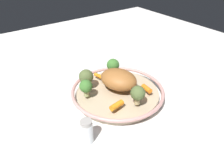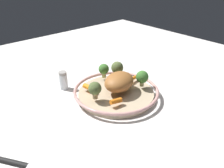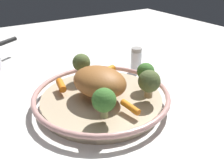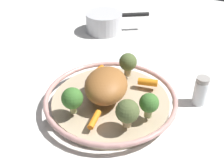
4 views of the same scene
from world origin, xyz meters
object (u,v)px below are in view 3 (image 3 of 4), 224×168
object	(u,v)px
baby_carrot_back	(130,107)
broccoli_floret_mid	(149,82)
baby_carrot_near_rim	(107,71)
roast_chicken_piece	(100,82)
broccoli_floret_large	(146,72)
broccoli_floret_edge	(82,63)
broccoli_floret_small	(104,101)
serving_bowl	(101,98)
baby_carrot_left	(61,85)
salt_shaker	(136,60)

from	to	relation	value
baby_carrot_back	broccoli_floret_mid	xyz separation A→B (m)	(-0.07, -0.02, 0.03)
baby_carrot_back	baby_carrot_near_rim	xyz separation A→B (m)	(-0.06, -0.19, 0.00)
roast_chicken_piece	broccoli_floret_large	xyz separation A→B (m)	(-0.13, 0.02, 0.00)
broccoli_floret_edge	broccoli_floret_mid	size ratio (longest dim) A/B	0.98
roast_chicken_piece	broccoli_floret_mid	xyz separation A→B (m)	(-0.09, 0.08, 0.01)
broccoli_floret_edge	broccoli_floret_small	world-z (taller)	same
baby_carrot_back	broccoli_floret_small	distance (m)	0.07
serving_bowl	baby_carrot_near_rim	world-z (taller)	baby_carrot_near_rim
roast_chicken_piece	baby_carrot_back	xyz separation A→B (m)	(-0.02, 0.10, -0.03)
baby_carrot_back	baby_carrot_left	world-z (taller)	baby_carrot_left
broccoli_floret_large	serving_bowl	bearing A→B (deg)	-15.44
baby_carrot_near_rim	salt_shaker	distance (m)	0.14
broccoli_floret_mid	baby_carrot_near_rim	bearing A→B (deg)	-85.24
baby_carrot_left	salt_shaker	bearing A→B (deg)	-170.05
baby_carrot_back	baby_carrot_near_rim	world-z (taller)	baby_carrot_near_rim
serving_bowl	baby_carrot_back	xyz separation A→B (m)	(-0.01, 0.11, 0.03)
serving_bowl	broccoli_floret_large	xyz separation A→B (m)	(-0.12, 0.03, 0.06)
broccoli_floret_edge	roast_chicken_piece	bearing A→B (deg)	84.05
baby_carrot_near_rim	broccoli_floret_edge	distance (m)	0.08
broccoli_floret_edge	broccoli_floret_mid	distance (m)	0.21
roast_chicken_piece	baby_carrot_back	size ratio (longest dim) A/B	2.75
baby_carrot_back	salt_shaker	bearing A→B (deg)	-130.24
roast_chicken_piece	broccoli_floret_edge	world-z (taller)	roast_chicken_piece
salt_shaker	broccoli_floret_large	bearing A→B (deg)	59.67
roast_chicken_piece	baby_carrot_left	world-z (taller)	roast_chicken_piece
salt_shaker	baby_carrot_near_rim	bearing A→B (deg)	15.10
baby_carrot_near_rim	broccoli_floret_large	xyz separation A→B (m)	(-0.05, 0.12, 0.03)
broccoli_floret_large	baby_carrot_back	bearing A→B (deg)	35.78
broccoli_floret_small	baby_carrot_near_rim	bearing A→B (deg)	-123.21
baby_carrot_left	broccoli_floret_small	world-z (taller)	broccoli_floret_small
baby_carrot_left	broccoli_floret_large	size ratio (longest dim) A/B	0.72
broccoli_floret_edge	salt_shaker	distance (m)	0.21
roast_chicken_piece	salt_shaker	distance (m)	0.26
baby_carrot_left	broccoli_floret_large	bearing A→B (deg)	151.65
baby_carrot_back	salt_shaker	world-z (taller)	salt_shaker
roast_chicken_piece	broccoli_floret_mid	bearing A→B (deg)	140.80
serving_bowl	baby_carrot_back	bearing A→B (deg)	96.59
broccoli_floret_large	salt_shaker	bearing A→B (deg)	-120.33
broccoli_floret_edge	broccoli_floret_large	size ratio (longest dim) A/B	1.07
broccoli_floret_large	broccoli_floret_mid	world-z (taller)	broccoli_floret_mid
baby_carrot_near_rim	broccoli_floret_small	world-z (taller)	broccoli_floret_small
baby_carrot_back	broccoli_floret_large	bearing A→B (deg)	-144.22
serving_bowl	salt_shaker	bearing A→B (deg)	-149.27
baby_carrot_near_rim	broccoli_floret_large	size ratio (longest dim) A/B	0.83
broccoli_floret_edge	broccoli_floret_large	world-z (taller)	broccoli_floret_edge
broccoli_floret_edge	baby_carrot_left	bearing A→B (deg)	23.54
baby_carrot_back	baby_carrot_left	xyz separation A→B (m)	(0.09, -0.18, 0.00)
broccoli_floret_large	broccoli_floret_edge	bearing A→B (deg)	-51.24
salt_shaker	roast_chicken_piece	bearing A→B (deg)	31.17
roast_chicken_piece	broccoli_floret_mid	world-z (taller)	same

